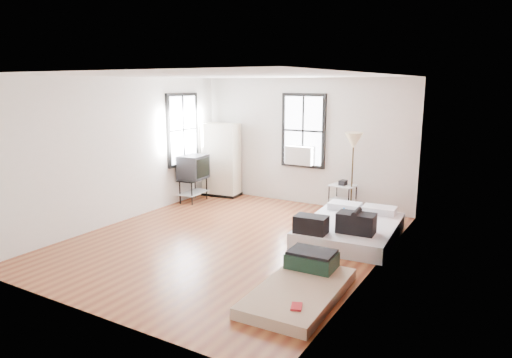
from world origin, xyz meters
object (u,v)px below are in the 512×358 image
Objects in this scene: floor_lamp at (353,145)px; tv_stand at (193,169)px; side_table at (343,190)px; mattress_bare at (302,284)px; wardrobe at (221,160)px; mattress_main at (349,228)px.

tv_stand is (-3.47, -0.83, -0.69)m from floor_lamp.
floor_lamp is at bearing -18.23° from side_table.
mattress_bare is 5.55m from wardrobe.
mattress_main is at bearing 92.44° from mattress_bare.
side_table is 0.40× the size of floor_lamp.
wardrobe reaches higher than side_table.
tv_stand is (-3.96, 0.67, 0.59)m from mattress_main.
floor_lamp is 1.58× the size of tv_stand.
mattress_main reaches higher than mattress_bare.
mattress_bare is 4.04m from side_table.
mattress_bare is (0.18, -2.36, -0.07)m from mattress_main.
wardrobe reaches higher than mattress_main.
floor_lamp is at bearing 97.91° from mattress_bare.
tv_stand reaches higher than side_table.
side_table reaches higher than mattress_main.
side_table reaches higher than mattress_bare.
mattress_main is 4.06m from tv_stand.
mattress_bare is 4.14m from floor_lamp.
floor_lamp reaches higher than tv_stand.
wardrobe reaches higher than tv_stand.
tv_stand is at bearing -166.62° from floor_lamp.
mattress_main is 1.19× the size of mattress_bare.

